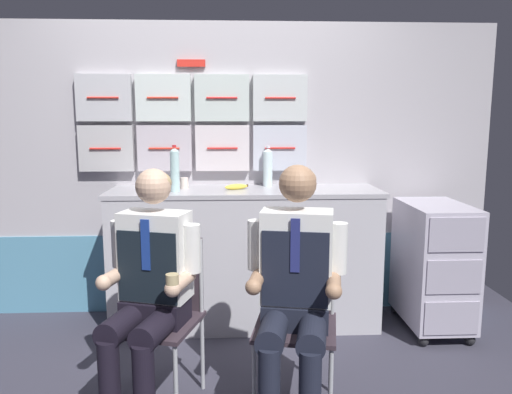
% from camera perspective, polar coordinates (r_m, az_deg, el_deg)
% --- Properties ---
extents(galley_bulkhead, '(4.20, 0.14, 2.15)m').
position_cam_1_polar(galley_bulkhead, '(3.73, -5.42, 2.98)').
color(galley_bulkhead, '#B5B0B7').
rests_on(galley_bulkhead, ground).
extents(galley_counter, '(1.89, 0.53, 0.98)m').
position_cam_1_polar(galley_counter, '(3.56, -1.25, -6.90)').
color(galley_counter, '#BBB9C0').
rests_on(galley_counter, ground).
extents(service_trolley, '(0.40, 0.65, 0.89)m').
position_cam_1_polar(service_trolley, '(3.67, 19.73, -7.13)').
color(service_trolley, black).
rests_on(service_trolley, ground).
extents(folding_chair_left, '(0.50, 0.50, 0.84)m').
position_cam_1_polar(folding_chair_left, '(2.71, -10.56, -11.60)').
color(folding_chair_left, '#A8AAAF').
rests_on(folding_chair_left, ground).
extents(crew_member_left, '(0.50, 0.64, 1.22)m').
position_cam_1_polar(crew_member_left, '(2.52, -12.23, -9.66)').
color(crew_member_left, black).
rests_on(crew_member_left, ground).
extents(folding_chair_right, '(0.47, 0.47, 0.84)m').
position_cam_1_polar(folding_chair_right, '(2.63, 4.73, -12.13)').
color(folding_chair_right, '#A8AAAF').
rests_on(folding_chair_right, ground).
extents(crew_member_right, '(0.50, 0.64, 1.25)m').
position_cam_1_polar(crew_member_right, '(2.42, 4.50, -9.87)').
color(crew_member_right, black).
rests_on(crew_member_right, ground).
extents(water_bottle_tall, '(0.07, 0.07, 0.29)m').
position_cam_1_polar(water_bottle_tall, '(3.60, 1.36, 3.45)').
color(water_bottle_tall, silver).
rests_on(water_bottle_tall, galley_counter).
extents(water_bottle_clear, '(0.06, 0.06, 0.31)m').
position_cam_1_polar(water_bottle_clear, '(3.37, -9.31, 3.13)').
color(water_bottle_clear, silver).
rests_on(water_bottle_clear, galley_counter).
extents(espresso_cup_small, '(0.07, 0.07, 0.06)m').
position_cam_1_polar(espresso_cup_small, '(3.59, 4.33, 1.71)').
color(espresso_cup_small, navy).
rests_on(espresso_cup_small, galley_counter).
extents(paper_cup_tan, '(0.06, 0.06, 0.09)m').
position_cam_1_polar(paper_cup_tan, '(3.45, 5.82, 1.61)').
color(paper_cup_tan, tan).
rests_on(paper_cup_tan, galley_counter).
extents(paper_cup_blue, '(0.06, 0.06, 0.08)m').
position_cam_1_polar(paper_cup_blue, '(3.53, -8.24, 1.63)').
color(paper_cup_blue, beige).
rests_on(paper_cup_blue, galley_counter).
extents(snack_banana, '(0.17, 0.10, 0.04)m').
position_cam_1_polar(snack_banana, '(3.44, -2.27, 1.18)').
color(snack_banana, yellow).
rests_on(snack_banana, galley_counter).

